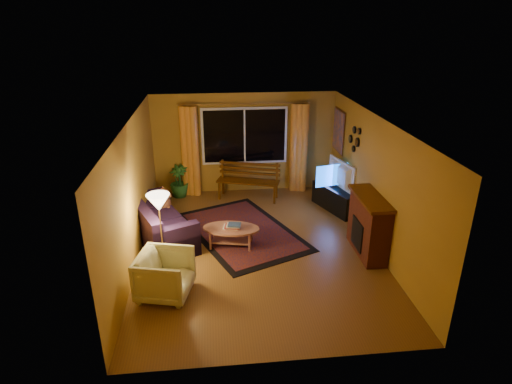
{
  "coord_description": "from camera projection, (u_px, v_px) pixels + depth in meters",
  "views": [
    {
      "loc": [
        -0.81,
        -7.28,
        4.21
      ],
      "look_at": [
        0.0,
        0.3,
        1.05
      ],
      "focal_mm": 30.0,
      "sensor_mm": 36.0,
      "label": 1
    }
  ],
  "objects": [
    {
      "name": "ceiling",
      "position": [
        258.0,
        121.0,
        7.42
      ],
      "size": [
        4.5,
        6.0,
        0.02
      ],
      "primitive_type": "cube",
      "color": "white",
      "rests_on": "ground"
    },
    {
      "name": "wall_back",
      "position": [
        244.0,
        143.0,
        10.66
      ],
      "size": [
        4.5,
        0.02,
        2.5
      ],
      "primitive_type": "cube",
      "color": "#B58229",
      "rests_on": "ground"
    },
    {
      "name": "mirror_cluster",
      "position": [
        354.0,
        137.0,
        9.1
      ],
      "size": [
        0.06,
        0.6,
        0.56
      ],
      "primitive_type": null,
      "color": "black",
      "rests_on": "wall_right"
    },
    {
      "name": "coffee_table",
      "position": [
        231.0,
        237.0,
        8.36
      ],
      "size": [
        1.3,
        1.3,
        0.4
      ],
      "primitive_type": "cylinder",
      "rotation": [
        0.0,
        0.0,
        -0.2
      ],
      "color": "#B97059",
      "rests_on": "ground"
    },
    {
      "name": "floor",
      "position": [
        258.0,
        248.0,
        8.38
      ],
      "size": [
        4.5,
        6.0,
        0.02
      ],
      "primitive_type": "cube",
      "color": "brown",
      "rests_on": "ground"
    },
    {
      "name": "sofa",
      "position": [
        159.0,
        219.0,
        8.57
      ],
      "size": [
        1.68,
        2.27,
        0.85
      ],
      "primitive_type": "cube",
      "rotation": [
        0.0,
        0.0,
        0.42
      ],
      "color": "black",
      "rests_on": "ground"
    },
    {
      "name": "potted_plant",
      "position": [
        179.0,
        181.0,
        10.58
      ],
      "size": [
        0.61,
        0.61,
        0.81
      ],
      "primitive_type": "imported",
      "rotation": [
        0.0,
        0.0,
        -0.43
      ],
      "color": "#235B1E",
      "rests_on": "ground"
    },
    {
      "name": "armchair",
      "position": [
        165.0,
        273.0,
        6.81
      ],
      "size": [
        0.92,
        0.96,
        0.83
      ],
      "primitive_type": "imported",
      "rotation": [
        0.0,
        0.0,
        1.33
      ],
      "color": "beige",
      "rests_on": "ground"
    },
    {
      "name": "rug",
      "position": [
        242.0,
        231.0,
        8.98
      ],
      "size": [
        2.86,
        3.43,
        0.02
      ],
      "primitive_type": "cube",
      "rotation": [
        0.0,
        0.0,
        0.41
      ],
      "color": "maroon",
      "rests_on": "ground"
    },
    {
      "name": "dog",
      "position": [
        163.0,
        199.0,
        8.91
      ],
      "size": [
        0.44,
        0.53,
        0.5
      ],
      "primitive_type": null,
      "rotation": [
        0.0,
        0.0,
        0.26
      ],
      "color": "#945235",
      "rests_on": "sofa"
    },
    {
      "name": "curtain_left",
      "position": [
        190.0,
        151.0,
        10.46
      ],
      "size": [
        0.36,
        0.36,
        2.24
      ],
      "primitive_type": "cylinder",
      "color": "orange",
      "rests_on": "ground"
    },
    {
      "name": "fireplace",
      "position": [
        369.0,
        226.0,
        8.0
      ],
      "size": [
        0.4,
        1.2,
        1.1
      ],
      "primitive_type": "cube",
      "color": "maroon",
      "rests_on": "ground"
    },
    {
      "name": "curtain_right",
      "position": [
        298.0,
        148.0,
        10.73
      ],
      "size": [
        0.36,
        0.36,
        2.24
      ],
      "primitive_type": "cylinder",
      "color": "orange",
      "rests_on": "ground"
    },
    {
      "name": "painting",
      "position": [
        339.0,
        131.0,
        10.21
      ],
      "size": [
        0.04,
        0.76,
        0.96
      ],
      "primitive_type": "cube",
      "color": "orange",
      "rests_on": "wall_right"
    },
    {
      "name": "bench",
      "position": [
        248.0,
        190.0,
        10.51
      ],
      "size": [
        1.58,
        0.87,
        0.46
      ],
      "primitive_type": "cube",
      "rotation": [
        0.0,
        0.0,
        -0.3
      ],
      "color": "#4B2404",
      "rests_on": "ground"
    },
    {
      "name": "television",
      "position": [
        338.0,
        175.0,
        9.69
      ],
      "size": [
        0.4,
        1.09,
        0.63
      ],
      "primitive_type": "imported",
      "rotation": [
        0.0,
        0.0,
        1.81
      ],
      "color": "black",
      "rests_on": "tv_console"
    },
    {
      "name": "wall_right",
      "position": [
        376.0,
        183.0,
        8.12
      ],
      "size": [
        0.02,
        6.0,
        2.5
      ],
      "primitive_type": "cube",
      "color": "#B58229",
      "rests_on": "ground"
    },
    {
      "name": "tv_console",
      "position": [
        336.0,
        199.0,
        9.91
      ],
      "size": [
        0.88,
        1.37,
        0.54
      ],
      "primitive_type": "cube",
      "rotation": [
        0.0,
        0.0,
        0.38
      ],
      "color": "black",
      "rests_on": "ground"
    },
    {
      "name": "window",
      "position": [
        245.0,
        136.0,
        10.53
      ],
      "size": [
        2.0,
        0.02,
        1.3
      ],
      "primitive_type": "cube",
      "color": "black",
      "rests_on": "wall_back"
    },
    {
      "name": "floor_lamp",
      "position": [
        161.0,
        232.0,
        7.45
      ],
      "size": [
        0.3,
        0.3,
        1.42
      ],
      "primitive_type": "cylinder",
      "rotation": [
        0.0,
        0.0,
        -0.32
      ],
      "color": "#BF8C3F",
      "rests_on": "ground"
    },
    {
      "name": "wall_left",
      "position": [
        133.0,
        193.0,
        7.68
      ],
      "size": [
        0.02,
        6.0,
        2.5
      ],
      "primitive_type": "cube",
      "color": "#B58229",
      "rests_on": "ground"
    },
    {
      "name": "curtain_rod",
      "position": [
        244.0,
        104.0,
        10.18
      ],
      "size": [
        3.2,
        0.03,
        0.03
      ],
      "primitive_type": "cylinder",
      "rotation": [
        0.0,
        1.57,
        0.0
      ],
      "color": "#BF8C3F",
      "rests_on": "wall_back"
    }
  ]
}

